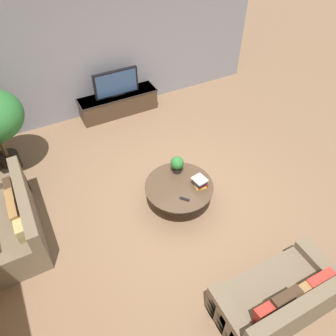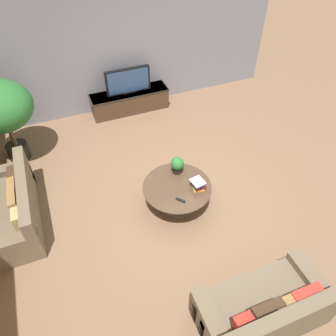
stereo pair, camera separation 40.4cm
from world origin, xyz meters
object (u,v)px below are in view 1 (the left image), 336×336
Objects in this scene: couch_near_entry at (280,299)px; potted_plant_tabletop at (177,164)px; couch_by_wall at (12,223)px; coffee_table at (179,191)px; media_console at (118,103)px; television at (116,83)px.

couch_near_entry is 2.55m from potted_plant_tabletop.
couch_by_wall is at bearing 173.44° from potted_plant_tabletop.
coffee_table is at bearing -83.31° from couch_near_entry.
potted_plant_tabletop reaches higher than media_console.
media_console is 1.02× the size of couch_by_wall.
couch_near_entry is at bearing -87.13° from potted_plant_tabletop.
media_console is 1.09× the size of couch_near_entry.
couch_near_entry is at bearing 45.11° from couch_by_wall.
television is 2.75m from potted_plant_tabletop.
coffee_table is at bearing -112.67° from potted_plant_tabletop.
couch_near_entry reaches higher than coffee_table.
television is 0.61× the size of couch_near_entry.
media_console is 3.06m from coffee_table.
couch_near_entry is at bearing -83.31° from coffee_table.
television is at bearing 90.68° from potted_plant_tabletop.
coffee_table is 0.70× the size of couch_near_entry.
television is at bearing -88.27° from couch_near_entry.
potted_plant_tabletop is at bearing -87.13° from couch_near_entry.
potted_plant_tabletop is (0.03, -2.74, 0.36)m from media_console.
couch_near_entry is 5.34× the size of potted_plant_tabletop.
potted_plant_tabletop is at bearing -89.32° from media_console.
television is 3.27× the size of potted_plant_tabletop.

